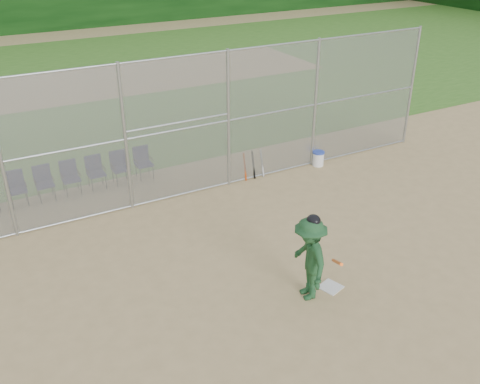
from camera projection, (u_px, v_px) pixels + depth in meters
ground at (295, 283)px, 11.63m from camera, size 100.00×100.00×0.00m
grass_strip at (85, 84)px, 25.67m from camera, size 100.00×100.00×0.00m
dirt_patch_far at (85, 84)px, 25.66m from camera, size 24.00×24.00×0.00m
backstop_fence at (196, 124)px, 14.59m from camera, size 16.09×0.09×4.00m
home_plate at (331, 287)px, 11.48m from camera, size 0.54×0.54×0.02m
batter_at_plate at (309, 258)px, 10.81m from camera, size 1.08×1.42×1.94m
water_cooler at (318, 158)px, 17.06m from camera, size 0.38×0.38×0.48m
spare_bats at (253, 165)px, 16.18m from camera, size 0.66×0.27×0.85m
chair_1 at (17, 189)px, 14.58m from camera, size 0.54×0.52×0.96m
chair_2 at (45, 184)px, 14.89m from camera, size 0.54×0.52×0.96m
chair_3 at (71, 178)px, 15.20m from camera, size 0.54×0.52×0.96m
chair_4 at (96, 173)px, 15.52m from camera, size 0.54×0.52×0.96m
chair_5 at (121, 168)px, 15.83m from camera, size 0.54×0.52×0.96m
chair_6 at (144, 163)px, 16.14m from camera, size 0.54×0.52×0.96m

